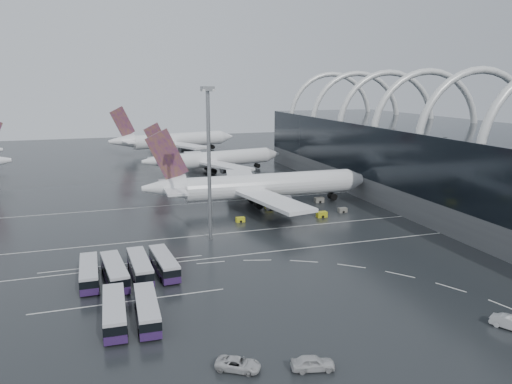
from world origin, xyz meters
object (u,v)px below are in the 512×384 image
object	(u,v)px
bus_row_far_b	(147,309)
airliner_main	(259,186)
gse_cart_belly_e	(269,206)
airliner_gate_b	(213,160)
van_curve_a	(238,364)
van_curve_b	(313,363)
bus_row_near_a	(89,273)
bus_row_near_d	(164,263)
bus_row_near_b	(115,272)
gse_cart_belly_c	(240,220)
floodlight_mast	(209,145)
bus_row_far_a	(114,312)
van_curve_c	(511,323)
airliner_gate_c	(172,141)
gse_cart_belly_b	(319,200)
gse_cart_belly_a	(322,214)
bus_row_near_c	(140,266)
gse_cart_belly_d	(342,210)

from	to	relation	value
bus_row_far_b	airliner_main	bearing A→B (deg)	-30.10
gse_cart_belly_e	airliner_gate_b	bearing A→B (deg)	91.86
airliner_main	van_curve_a	distance (m)	74.82
van_curve_b	bus_row_near_a	bearing A→B (deg)	47.92
bus_row_near_d	bus_row_near_a	bearing A→B (deg)	88.07
bus_row_near_b	gse_cart_belly_c	size ratio (longest dim) A/B	6.56
floodlight_mast	bus_row_far_a	bearing A→B (deg)	-122.73
bus_row_near_a	van_curve_b	bearing A→B (deg)	-145.05
airliner_main	bus_row_near_a	bearing A→B (deg)	-136.02
bus_row_near_b	van_curve_c	xyz separation A→B (m)	(48.11, -32.09, -0.92)
airliner_gate_c	gse_cart_belly_b	xyz separation A→B (m)	(22.20, -106.74, -4.66)
bus_row_near_a	bus_row_far_b	bearing A→B (deg)	-155.46
gse_cart_belly_a	bus_row_near_d	bearing A→B (deg)	-149.58
airliner_gate_b	bus_row_near_d	world-z (taller)	airliner_gate_b
bus_row_near_c	van_curve_b	world-z (taller)	bus_row_near_c
van_curve_b	gse_cart_belly_d	bearing A→B (deg)	-17.55
bus_row_near_a	van_curve_b	size ratio (longest dim) A/B	2.50
van_curve_a	bus_row_far_a	bearing A→B (deg)	70.03
gse_cart_belly_b	airliner_gate_b	bearing A→B (deg)	107.55
airliner_main	van_curve_a	size ratio (longest dim) A/B	11.93
gse_cart_belly_a	bus_row_near_a	bearing A→B (deg)	-155.20
floodlight_mast	van_curve_c	bearing A→B (deg)	-59.83
van_curve_a	gse_cart_belly_d	size ratio (longest dim) A/B	2.44
van_curve_a	van_curve_b	xyz separation A→B (m)	(7.91, -2.55, 0.13)
airliner_gate_b	bus_row_far_b	distance (m)	111.34
floodlight_mast	van_curve_b	bearing A→B (deg)	-89.80
airliner_gate_b	van_curve_b	size ratio (longest dim) A/B	10.66
bus_row_far_a	bus_row_near_b	bearing A→B (deg)	-1.11
gse_cart_belly_e	gse_cart_belly_a	bearing A→B (deg)	-52.83
van_curve_c	gse_cart_belly_e	size ratio (longest dim) A/B	2.45
bus_row_far_b	gse_cart_belly_e	bearing A→B (deg)	-32.78
airliner_main	van_curve_a	bearing A→B (deg)	-109.40
airliner_main	airliner_gate_c	bearing A→B (deg)	93.91
airliner_gate_c	floodlight_mast	world-z (taller)	floodlight_mast
floodlight_mast	gse_cart_belly_d	size ratio (longest dim) A/B	14.61
airliner_main	bus_row_near_d	distance (m)	48.64
bus_row_near_a	gse_cart_belly_e	distance (m)	56.31
van_curve_b	van_curve_c	xyz separation A→B (m)	(28.35, 0.56, -0.01)
airliner_gate_b	airliner_gate_c	size ratio (longest dim) A/B	0.89
airliner_gate_b	floodlight_mast	xyz separation A→B (m)	(-18.02, -73.93, 14.61)
airliner_gate_c	floodlight_mast	distance (m)	129.86
van_curve_b	airliner_gate_c	bearing A→B (deg)	8.98
gse_cart_belly_e	gse_cart_belly_b	bearing A→B (deg)	6.30
van_curve_c	gse_cart_belly_b	world-z (taller)	van_curve_c
van_curve_c	gse_cart_belly_e	bearing A→B (deg)	67.28
floodlight_mast	gse_cart_belly_e	xyz separation A→B (m)	(19.76, 20.16, -18.62)
van_curve_c	airliner_main	bearing A→B (deg)	68.34
floodlight_mast	gse_cart_belly_b	bearing A→B (deg)	32.27
van_curve_b	bus_row_far_a	bearing A→B (deg)	61.38
van_curve_b	bus_row_near_b	bearing A→B (deg)	44.06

